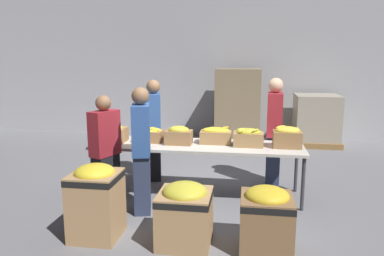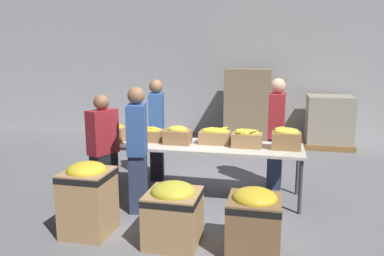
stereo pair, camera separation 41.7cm
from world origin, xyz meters
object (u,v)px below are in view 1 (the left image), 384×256
at_px(banana_box_4, 248,137).
at_px(banana_box_2, 179,135).
at_px(pallet_stack_1, 238,107).
at_px(banana_box_1, 150,134).
at_px(donation_bin_0, 96,199).
at_px(donation_bin_2, 266,217).
at_px(pallet_stack_0, 316,120).
at_px(sorting_table, 197,147).
at_px(banana_box_3, 216,135).
at_px(donation_bin_1, 185,212).
at_px(volunteer_0, 274,133).
at_px(banana_box_5, 287,137).
at_px(banana_box_0, 111,133).
at_px(volunteer_3, 142,151).
at_px(volunteer_1, 105,153).
at_px(volunteer_2, 154,130).

bearing_deg(banana_box_4, banana_box_2, -178.40).
distance_m(banana_box_2, pallet_stack_1, 3.74).
distance_m(banana_box_1, donation_bin_0, 1.66).
relative_size(donation_bin_2, pallet_stack_0, 0.60).
relative_size(sorting_table, banana_box_3, 6.82).
distance_m(banana_box_1, donation_bin_1, 1.86).
relative_size(banana_box_4, donation_bin_1, 0.60).
bearing_deg(donation_bin_0, pallet_stack_0, 57.81).
distance_m(banana_box_1, volunteer_0, 1.99).
distance_m(banana_box_5, donation_bin_0, 2.76).
distance_m(donation_bin_0, donation_bin_1, 1.04).
bearing_deg(banana_box_1, donation_bin_1, -62.84).
distance_m(banana_box_0, banana_box_4, 2.06).
bearing_deg(volunteer_0, donation_bin_1, -23.37).
bearing_deg(volunteer_3, banana_box_4, -76.67).
height_order(volunteer_0, pallet_stack_0, volunteer_0).
distance_m(banana_box_1, banana_box_5, 2.05).
xyz_separation_m(sorting_table, volunteer_0, (1.16, 0.66, 0.12)).
xyz_separation_m(banana_box_1, donation_bin_2, (1.71, -1.59, -0.53)).
height_order(banana_box_0, banana_box_5, banana_box_5).
distance_m(banana_box_4, volunteer_0, 0.78).
bearing_deg(banana_box_0, pallet_stack_0, 45.96).
bearing_deg(donation_bin_1, pallet_stack_1, 85.31).
xyz_separation_m(banana_box_1, volunteer_0, (1.90, 0.58, -0.04)).
bearing_deg(volunteer_1, pallet_stack_0, -15.31).
bearing_deg(banana_box_1, volunteer_2, 97.85).
xyz_separation_m(banana_box_0, volunteer_0, (2.47, 0.69, -0.06)).
bearing_deg(donation_bin_0, banana_box_5, 33.58).
xyz_separation_m(sorting_table, pallet_stack_1, (0.49, 3.64, 0.14)).
xyz_separation_m(banana_box_1, banana_box_4, (1.50, -0.08, 0.02)).
relative_size(banana_box_5, donation_bin_0, 0.45).
xyz_separation_m(banana_box_4, donation_bin_1, (-0.68, -1.51, -0.55)).
height_order(banana_box_2, banana_box_5, banana_box_5).
height_order(sorting_table, volunteer_0, volunteer_0).
relative_size(sorting_table, pallet_stack_0, 2.62).
bearing_deg(banana_box_4, banana_box_0, -179.03).
bearing_deg(banana_box_3, pallet_stack_1, 86.37).
height_order(banana_box_5, donation_bin_1, banana_box_5).
bearing_deg(banana_box_0, banana_box_4, 0.97).
distance_m(sorting_table, volunteer_0, 1.34).
bearing_deg(volunteer_3, volunteer_1, 67.84).
height_order(sorting_table, volunteer_2, volunteer_2).
bearing_deg(donation_bin_0, volunteer_1, 103.86).
height_order(sorting_table, banana_box_0, banana_box_0).
relative_size(donation_bin_2, pallet_stack_1, 0.40).
distance_m(sorting_table, volunteer_1, 1.34).
bearing_deg(banana_box_0, donation_bin_2, -33.00).
height_order(banana_box_1, volunteer_1, volunteer_1).
bearing_deg(volunteer_2, banana_box_3, 49.00).
relative_size(banana_box_0, volunteer_2, 0.26).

